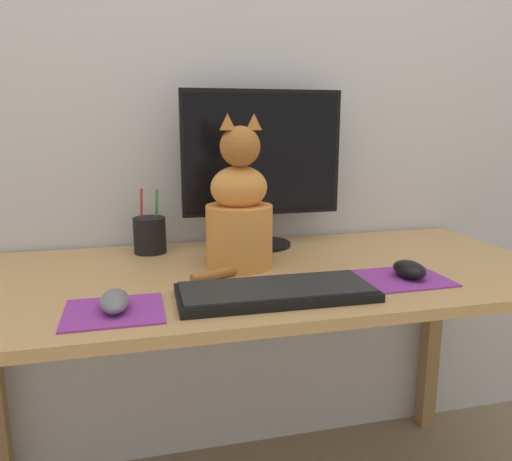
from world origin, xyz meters
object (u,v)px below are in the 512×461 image
object	(u,v)px
computer_mouse_right	(409,269)
cat	(239,212)
keyboard	(276,292)
computer_mouse_left	(115,301)
monitor	(262,162)
pen_cup	(150,235)

from	to	relation	value
computer_mouse_right	cat	xyz separation A→B (m)	(-0.36, 0.20, 0.12)
keyboard	computer_mouse_right	distance (m)	0.34
computer_mouse_left	computer_mouse_right	world-z (taller)	computer_mouse_right
monitor	cat	xyz separation A→B (m)	(-0.11, -0.19, -0.11)
keyboard	cat	xyz separation A→B (m)	(-0.03, 0.24, 0.13)
computer_mouse_left	pen_cup	size ratio (longest dim) A/B	0.62
computer_mouse_right	cat	bearing A→B (deg)	151.61
monitor	pen_cup	xyz separation A→B (m)	(-0.32, 0.00, -0.20)
computer_mouse_left	computer_mouse_right	xyz separation A→B (m)	(0.66, 0.05, 0.00)
cat	computer_mouse_left	bearing A→B (deg)	-145.19
computer_mouse_left	computer_mouse_right	distance (m)	0.66
keyboard	cat	bearing A→B (deg)	97.31
computer_mouse_left	cat	bearing A→B (deg)	39.05
monitor	computer_mouse_left	distance (m)	0.64
keyboard	pen_cup	world-z (taller)	pen_cup
monitor	computer_mouse_right	size ratio (longest dim) A/B	4.67
computer_mouse_right	pen_cup	distance (m)	0.70
monitor	cat	bearing A→B (deg)	-119.47
keyboard	computer_mouse_right	size ratio (longest dim) A/B	4.19
cat	pen_cup	xyz separation A→B (m)	(-0.21, 0.20, -0.09)
pen_cup	computer_mouse_right	bearing A→B (deg)	-34.16
computer_mouse_right	pen_cup	bearing A→B (deg)	145.84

